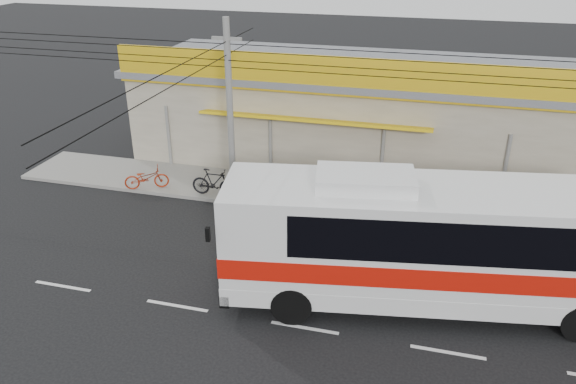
% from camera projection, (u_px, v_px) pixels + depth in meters
% --- Properties ---
extents(ground, '(120.00, 120.00, 0.00)m').
position_uv_depth(ground, '(322.00, 280.00, 18.35)').
color(ground, black).
rests_on(ground, ground).
extents(sidewalk, '(30.00, 3.20, 0.15)m').
position_uv_depth(sidewalk, '(352.00, 200.00, 23.55)').
color(sidewalk, gray).
rests_on(sidewalk, ground).
extents(lane_markings, '(50.00, 0.12, 0.01)m').
position_uv_depth(lane_markings, '(305.00, 328.00, 16.17)').
color(lane_markings, silver).
rests_on(lane_markings, ground).
extents(storefront_building, '(22.60, 9.20, 5.70)m').
position_uv_depth(storefront_building, '(372.00, 111.00, 27.43)').
color(storefront_building, gray).
rests_on(storefront_building, ground).
extents(coach_bus, '(14.12, 5.17, 4.26)m').
position_uv_depth(coach_bus, '(470.00, 240.00, 16.19)').
color(coach_bus, silver).
rests_on(coach_bus, ground).
extents(motorbike_red, '(1.98, 1.40, 0.99)m').
position_uv_depth(motorbike_red, '(147.00, 178.00, 24.21)').
color(motorbike_red, maroon).
rests_on(motorbike_red, sidewalk).
extents(motorbike_dark, '(1.99, 0.58, 1.19)m').
position_uv_depth(motorbike_dark, '(214.00, 182.00, 23.53)').
color(motorbike_dark, black).
rests_on(motorbike_dark, sidewalk).
extents(utility_pole, '(34.00, 14.00, 7.58)m').
position_uv_depth(utility_pole, '(227.00, 54.00, 20.40)').
color(utility_pole, slate).
rests_on(utility_pole, ground).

